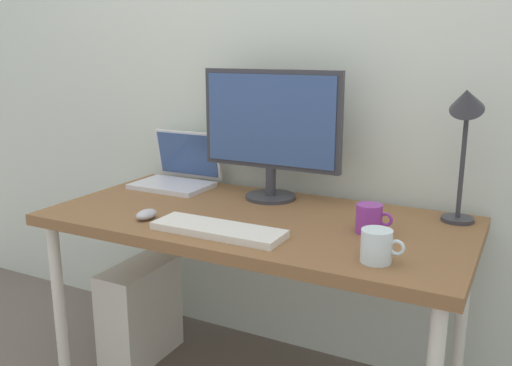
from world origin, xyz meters
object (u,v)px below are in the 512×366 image
at_px(laptop, 179,172).
at_px(mouse, 146,214).
at_px(desk_lamp, 465,122).
at_px(computer_tower, 140,312).
at_px(coffee_mug, 369,219).
at_px(glass_cup, 377,246).
at_px(monitor, 271,127).
at_px(desk, 256,232).
at_px(keyboard, 218,230).

xyz_separation_m(laptop, mouse, (0.18, -0.46, -0.04)).
height_order(desk_lamp, computer_tower, desk_lamp).
xyz_separation_m(coffee_mug, glass_cup, (0.09, -0.24, -0.00)).
bearing_deg(computer_tower, mouse, -42.83).
bearing_deg(desk_lamp, glass_cup, -107.79).
relative_size(desk_lamp, glass_cup, 3.95).
xyz_separation_m(monitor, computer_tower, (-0.51, -0.22, -0.80)).
bearing_deg(computer_tower, laptop, 75.43).
relative_size(desk, computer_tower, 3.54).
relative_size(monitor, desk_lamp, 1.18).
relative_size(monitor, glass_cup, 4.64).
xyz_separation_m(keyboard, glass_cup, (0.52, -0.01, 0.03)).
bearing_deg(computer_tower, keyboard, -23.79).
xyz_separation_m(desk, monitor, (-0.06, 0.23, 0.34)).
relative_size(desk, laptop, 4.64).
height_order(desk, computer_tower, desk).
bearing_deg(mouse, keyboard, -2.78).
bearing_deg(laptop, coffee_mug, -14.82).
bearing_deg(mouse, computer_tower, 137.17).
distance_m(desk_lamp, glass_cup, 0.57).
distance_m(laptop, coffee_mug, 0.94).
bearing_deg(glass_cup, computer_tower, 166.94).
distance_m(desk_lamp, computer_tower, 1.50).
distance_m(coffee_mug, computer_tower, 1.12).
distance_m(coffee_mug, glass_cup, 0.25).
relative_size(laptop, computer_tower, 0.76).
bearing_deg(coffee_mug, glass_cup, -69.38).
height_order(desk, mouse, mouse).
bearing_deg(keyboard, monitor, 94.36).
distance_m(monitor, keyboard, 0.53).
bearing_deg(monitor, keyboard, -85.64).
bearing_deg(desk_lamp, laptop, 179.27).
distance_m(keyboard, mouse, 0.30).
bearing_deg(desk_lamp, mouse, -155.43).
xyz_separation_m(keyboard, mouse, (-0.30, 0.01, 0.01)).
xyz_separation_m(desk, keyboard, (-0.02, -0.22, 0.07)).
relative_size(desk, monitor, 2.62).
distance_m(laptop, glass_cup, 1.11).
xyz_separation_m(desk, glass_cup, (0.49, -0.23, 0.11)).
distance_m(desk, glass_cup, 0.56).
distance_m(desk, computer_tower, 0.72).
relative_size(coffee_mug, computer_tower, 0.28).
bearing_deg(coffee_mug, keyboard, -151.79).
relative_size(keyboard, mouse, 4.89).
bearing_deg(glass_cup, desk_lamp, 72.21).
height_order(monitor, coffee_mug, monitor).
xyz_separation_m(monitor, coffee_mug, (0.46, -0.23, -0.24)).
height_order(monitor, computer_tower, monitor).
distance_m(monitor, glass_cup, 0.76).
bearing_deg(monitor, mouse, -121.11).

